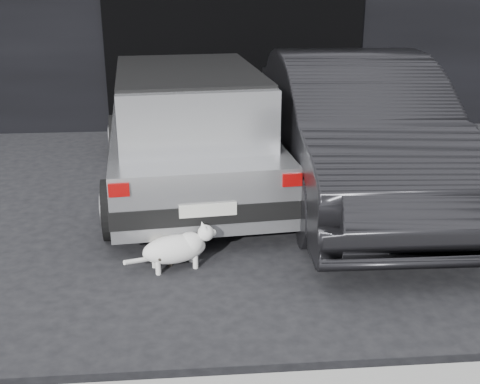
{
  "coord_description": "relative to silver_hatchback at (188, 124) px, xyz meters",
  "views": [
    {
      "loc": [
        0.27,
        -5.52,
        2.45
      ],
      "look_at": [
        0.71,
        -0.41,
        0.54
      ],
      "focal_mm": 45.0,
      "sensor_mm": 36.0,
      "label": 1
    }
  ],
  "objects": [
    {
      "name": "ground",
      "position": [
        -0.25,
        -1.22,
        -0.78
      ],
      "size": [
        80.0,
        80.0,
        0.0
      ],
      "primitive_type": "plane",
      "color": "black",
      "rests_on": "ground"
    },
    {
      "name": "garage_opening",
      "position": [
        0.75,
        2.77,
        0.52
      ],
      "size": [
        4.0,
        0.1,
        2.6
      ],
      "primitive_type": "cube",
      "color": "black",
      "rests_on": "ground"
    },
    {
      "name": "second_car",
      "position": [
        1.86,
        -0.33,
        0.0
      ],
      "size": [
        1.76,
        4.78,
        1.57
      ],
      "primitive_type": "imported",
      "rotation": [
        0.0,
        0.0,
        -0.02
      ],
      "color": "black",
      "rests_on": "ground"
    },
    {
      "name": "cat_white",
      "position": [
        -0.1,
        -2.01,
        -0.59
      ],
      "size": [
        0.8,
        0.42,
        0.39
      ],
      "rotation": [
        0.0,
        0.0,
        -1.3
      ],
      "color": "white",
      "rests_on": "ground"
    },
    {
      "name": "cat_siamese",
      "position": [
        -0.24,
        -1.87,
        -0.66
      ],
      "size": [
        0.29,
        0.76,
        0.26
      ],
      "rotation": [
        0.0,
        0.0,
        3.07
      ],
      "color": "beige",
      "rests_on": "ground"
    },
    {
      "name": "silver_hatchback",
      "position": [
        0.0,
        0.0,
        0.0
      ],
      "size": [
        2.19,
        4.01,
        1.43
      ],
      "rotation": [
        0.0,
        0.0,
        0.09
      ],
      "color": "#B6B7BB",
      "rests_on": "ground"
    }
  ]
}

